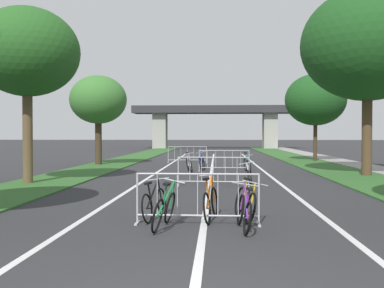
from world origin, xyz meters
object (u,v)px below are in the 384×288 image
(tree_right_maple_mid, at_px, (315,100))
(crowd_barrier_fourth, at_px, (187,155))
(bicycle_silver_0, at_px, (189,164))
(bicycle_white_3, at_px, (250,177))
(crowd_barrier_second, at_px, (213,172))
(bicycle_orange_7, at_px, (211,203))
(crowd_barrier_nearest, at_px, (198,199))
(bicycle_purple_1, at_px, (244,212))
(bicycle_black_2, at_px, (154,203))
(bicycle_yellow_4, at_px, (245,203))
(bicycle_teal_6, at_px, (247,165))
(tree_right_oak_mid, at_px, (368,45))
(bicycle_green_5, at_px, (164,209))
(bicycle_blue_8, at_px, (202,163))
(crowd_barrier_third, at_px, (224,161))
(tree_left_pine_near, at_px, (27,53))
(tree_left_oak_near, at_px, (98,100))

(tree_right_maple_mid, xyz_separation_m, crowd_barrier_fourth, (-8.58, -1.82, -3.65))
(bicycle_silver_0, bearing_deg, bicycle_white_3, 98.95)
(crowd_barrier_second, distance_m, bicycle_orange_7, 6.34)
(crowd_barrier_nearest, relative_size, bicycle_purple_1, 1.57)
(bicycle_black_2, bearing_deg, bicycle_yellow_4, 10.76)
(tree_right_maple_mid, bearing_deg, bicycle_purple_1, -105.20)
(crowd_barrier_second, xyz_separation_m, bicycle_silver_0, (-1.23, 6.20, -0.15))
(tree_right_maple_mid, height_order, bicycle_black_2, tree_right_maple_mid)
(bicycle_yellow_4, xyz_separation_m, bicycle_teal_6, (0.87, 12.46, 0.01))
(tree_right_oak_mid, height_order, bicycle_yellow_4, tree_right_oak_mid)
(bicycle_green_5, relative_size, bicycle_orange_7, 1.00)
(crowd_barrier_nearest, relative_size, crowd_barrier_fourth, 1.00)
(bicycle_black_2, bearing_deg, bicycle_blue_8, 97.60)
(tree_right_oak_mid, height_order, crowd_barrier_third, tree_right_oak_mid)
(crowd_barrier_fourth, bearing_deg, bicycle_black_2, -88.41)
(bicycle_silver_0, distance_m, bicycle_blue_8, 1.12)
(tree_left_pine_near, distance_m, crowd_barrier_fourth, 14.66)
(crowd_barrier_second, bearing_deg, tree_right_oak_mid, 33.24)
(tree_left_oak_near, xyz_separation_m, crowd_barrier_nearest, (6.68, -17.75, -3.36))
(crowd_barrier_nearest, distance_m, bicycle_orange_7, 0.53)
(tree_right_oak_mid, bearing_deg, crowd_barrier_third, 159.04)
(crowd_barrier_nearest, xyz_separation_m, crowd_barrier_second, (0.28, 6.77, 0.00))
(tree_left_oak_near, bearing_deg, bicycle_white_3, -54.35)
(bicycle_purple_1, bearing_deg, crowd_barrier_fourth, 92.41)
(crowd_barrier_nearest, bearing_deg, tree_left_oak_near, 110.62)
(bicycle_green_5, bearing_deg, bicycle_black_2, 116.53)
(tree_right_oak_mid, bearing_deg, crowd_barrier_fourth, 132.84)
(bicycle_green_5, bearing_deg, tree_left_pine_near, 135.43)
(bicycle_purple_1, distance_m, bicycle_green_5, 1.55)
(bicycle_purple_1, height_order, bicycle_black_2, bicycle_purple_1)
(crowd_barrier_second, relative_size, crowd_barrier_fourth, 1.00)
(bicycle_purple_1, relative_size, bicycle_blue_8, 0.93)
(tree_right_maple_mid, xyz_separation_m, crowd_barrier_third, (-6.31, -8.59, -3.65))
(tree_right_oak_mid, distance_m, bicycle_black_2, 14.32)
(crowd_barrier_third, bearing_deg, crowd_barrier_nearest, -93.22)
(bicycle_black_2, height_order, bicycle_white_3, bicycle_white_3)
(tree_right_maple_mid, bearing_deg, bicycle_green_5, -108.84)
(bicycle_black_2, xyz_separation_m, bicycle_orange_7, (1.22, -0.09, 0.02))
(crowd_barrier_second, bearing_deg, bicycle_blue_8, 95.04)
(bicycle_green_5, distance_m, bicycle_blue_8, 14.36)
(bicycle_purple_1, relative_size, bicycle_black_2, 0.99)
(crowd_barrier_second, height_order, bicycle_white_3, crowd_barrier_second)
(crowd_barrier_second, bearing_deg, bicycle_orange_7, -90.11)
(tree_right_maple_mid, xyz_separation_m, crowd_barrier_second, (-6.80, -15.36, -3.65))
(bicycle_green_5, bearing_deg, bicycle_silver_0, 99.07)
(bicycle_teal_6, bearing_deg, crowd_barrier_second, 68.39)
(tree_right_oak_mid, height_order, bicycle_black_2, tree_right_oak_mid)
(crowd_barrier_third, bearing_deg, bicycle_blue_8, 161.45)
(crowd_barrier_third, relative_size, bicycle_black_2, 1.56)
(crowd_barrier_fourth, xyz_separation_m, bicycle_purple_1, (2.43, -20.83, -0.17))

